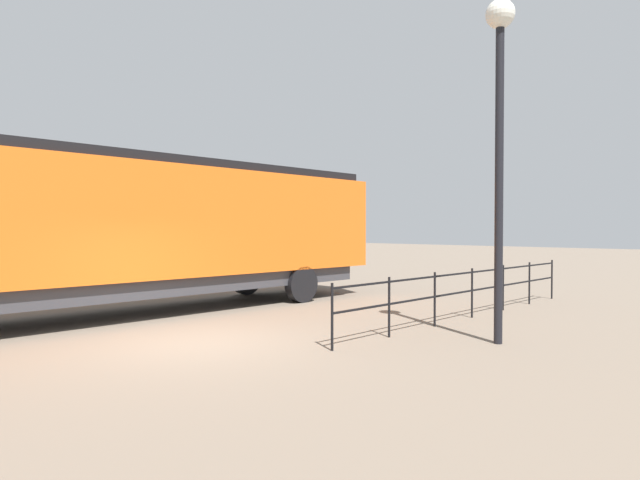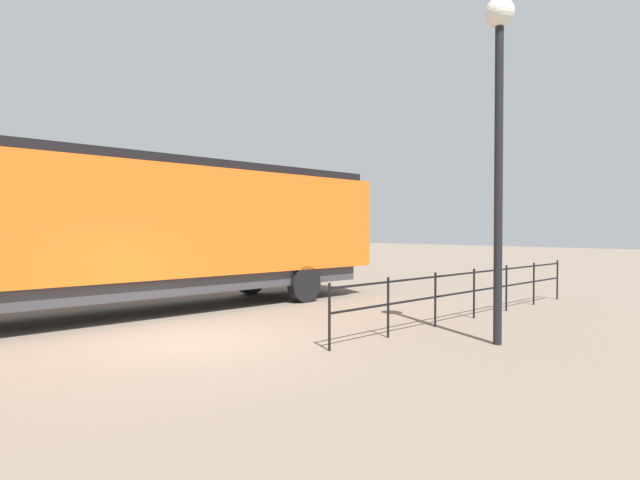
# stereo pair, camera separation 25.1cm
# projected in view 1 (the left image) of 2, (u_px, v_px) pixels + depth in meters

# --- Properties ---
(ground_plane) EXTENTS (120.00, 120.00, 0.00)m
(ground_plane) POSITION_uv_depth(u_px,v_px,m) (196.00, 343.00, 10.12)
(ground_plane) COLOR #756656
(locomotive) EXTENTS (3.06, 15.74, 4.05)m
(locomotive) POSITION_uv_depth(u_px,v_px,m) (138.00, 227.00, 13.59)
(locomotive) COLOR orange
(locomotive) RESTS_ON ground_plane
(lamp_post) EXTENTS (0.55, 0.55, 6.59)m
(lamp_post) POSITION_uv_depth(u_px,v_px,m) (500.00, 97.00, 10.01)
(lamp_post) COLOR black
(lamp_post) RESTS_ON ground_plane
(platform_fence) EXTENTS (0.05, 10.16, 1.24)m
(platform_fence) POSITION_uv_depth(u_px,v_px,m) (472.00, 286.00, 13.06)
(platform_fence) COLOR black
(platform_fence) RESTS_ON ground_plane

